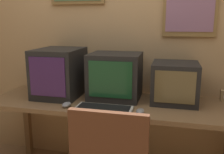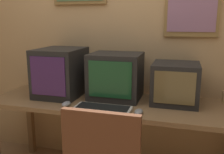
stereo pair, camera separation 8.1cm
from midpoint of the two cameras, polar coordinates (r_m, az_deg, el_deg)
The scene contains 8 objects.
wall_back at distance 2.36m, azimuth 3.75°, elevation 10.26°, with size 8.00×0.08×2.60m.
desk at distance 2.10m, azimuth 1.12°, elevation -7.68°, with size 2.06×0.63×0.75m.
monitor_left at distance 2.26m, azimuth -10.61°, elevation 1.10°, with size 0.37×0.45×0.42m.
monitor_center at distance 2.14m, azimuth 2.09°, elevation 0.25°, with size 0.43×0.38×0.39m.
monitor_right at distance 2.09m, azimuth 15.34°, elevation -1.36°, with size 0.37×0.37×0.33m.
keyboard_main at distance 1.89m, azimuth -0.84°, elevation -7.17°, with size 0.43×0.17×0.03m.
mouse_near_keyboard at distance 1.82m, azimuth 7.39°, elevation -7.90°, with size 0.06×0.11×0.03m.
mouse_far_corner at distance 1.99m, azimuth -9.27°, elevation -6.11°, with size 0.06×0.10×0.04m.
Camera 2 is at (0.54, -0.87, 1.40)m, focal length 40.00 mm.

